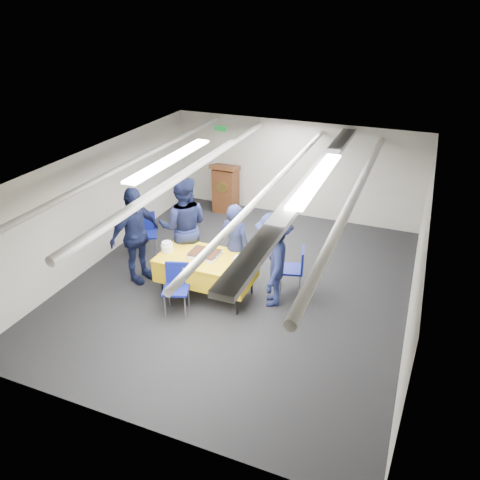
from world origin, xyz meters
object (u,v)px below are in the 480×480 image
at_px(chair_left, 146,229).
at_px(sailor_a, 235,246).
at_px(sailor_d, 273,260).
at_px(chair_near, 177,283).
at_px(sailor_c, 135,236).
at_px(serving_table, 207,268).
at_px(sheet_cake, 205,254).
at_px(sailor_b, 184,227).
at_px(podium, 226,188).
at_px(chair_right, 296,266).

height_order(chair_left, sailor_a, sailor_a).
distance_m(chair_left, sailor_d, 3.12).
xyz_separation_m(chair_near, sailor_d, (1.43, 0.79, 0.32)).
xyz_separation_m(sailor_a, sailor_c, (-1.78, -0.48, 0.10)).
distance_m(serving_table, sailor_a, 0.65).
xyz_separation_m(sheet_cake, sailor_b, (-0.68, 0.53, 0.17)).
height_order(serving_table, sailor_a, sailor_a).
bearing_deg(podium, chair_near, -77.63).
xyz_separation_m(sheet_cake, sailor_d, (1.19, 0.18, 0.03)).
relative_size(sheet_cake, chair_right, 0.61).
distance_m(sailor_a, sailor_b, 1.08).
xyz_separation_m(chair_near, sailor_a, (0.62, 1.07, 0.29)).
bearing_deg(sailor_c, chair_right, -59.68).
relative_size(chair_left, sailor_a, 0.53).
distance_m(serving_table, chair_near, 0.65).
xyz_separation_m(podium, chair_right, (2.61, -2.86, -0.08)).
bearing_deg(sailor_d, chair_near, -76.85).
height_order(chair_near, sailor_c, sailor_c).
bearing_deg(chair_near, chair_left, 135.23).
bearing_deg(serving_table, chair_near, -115.24).
bearing_deg(sailor_b, sheet_cake, 119.38).
bearing_deg(serving_table, sailor_a, 54.25).
bearing_deg(sheet_cake, chair_near, -110.92).
xyz_separation_m(serving_table, podium, (-1.19, 3.57, 0.05)).
relative_size(chair_near, sailor_d, 0.51).
bearing_deg(sailor_d, chair_right, 135.34).
distance_m(chair_right, chair_left, 3.29).
height_order(chair_near, chair_left, same).
distance_m(serving_table, sailor_d, 1.20).
height_order(sailor_a, sailor_d, sailor_d).
bearing_deg(serving_table, chair_left, 152.10).
height_order(chair_left, sailor_c, sailor_c).
xyz_separation_m(chair_near, chair_right, (1.70, 1.29, 0.00)).
xyz_separation_m(sailor_a, sailor_b, (-1.07, 0.08, 0.16)).
distance_m(chair_left, sailor_b, 1.29).
height_order(podium, sailor_d, sailor_d).
bearing_deg(sailor_a, sheet_cake, 59.27).
distance_m(chair_left, sailor_c, 1.14).
relative_size(serving_table, chair_near, 1.94).
bearing_deg(sailor_a, sailor_d, 170.97).
height_order(sailor_b, sailor_c, sailor_b).
height_order(chair_right, sailor_c, sailor_c).
xyz_separation_m(chair_left, sailor_d, (3.00, -0.77, 0.32)).
bearing_deg(sheet_cake, sailor_d, 8.67).
distance_m(sheet_cake, sailor_c, 1.39).
bearing_deg(chair_left, sailor_c, -66.61).
bearing_deg(sailor_d, serving_table, -95.66).
bearing_deg(podium, sailor_b, -81.22).
xyz_separation_m(sheet_cake, chair_right, (1.47, 0.68, -0.28)).
xyz_separation_m(chair_near, sailor_b, (-0.45, 1.14, 0.45)).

